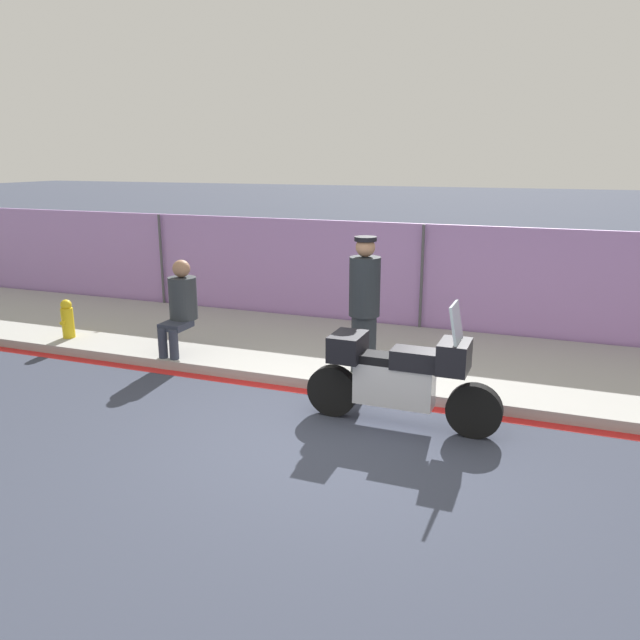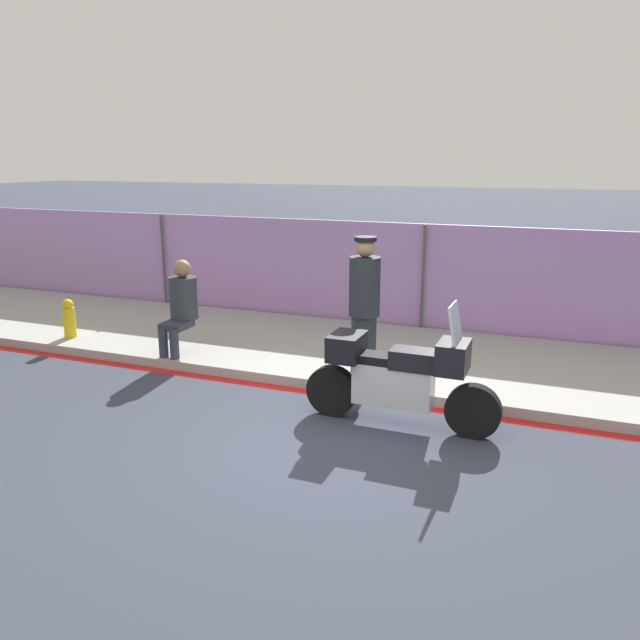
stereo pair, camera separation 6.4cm
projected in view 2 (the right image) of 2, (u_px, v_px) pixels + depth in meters
The scene contains 8 objects.
ground_plane at pixel (329, 443), 6.73m from camera, with size 120.00×120.00×0.00m, color #333847.
sidewalk at pixel (398, 357), 9.39m from camera, with size 38.75×3.14×0.14m.
curb_paint_stripe at pixel (365, 400), 7.91m from camera, with size 38.75×0.18×0.01m.
storefront_fence at pixel (424, 280), 10.66m from camera, with size 36.81×0.17×1.91m.
motorcycle at pixel (398, 376), 7.03m from camera, with size 2.26×0.51×1.49m.
officer_standing at pixel (364, 304), 8.33m from camera, with size 0.42×0.42×1.85m.
person_seated_on_curb at pixel (181, 302), 9.28m from camera, with size 0.42×0.72×1.39m.
fire_hydrant at pixel (69, 318), 10.12m from camera, with size 0.19×0.24×0.63m.
Camera 2 is at (2.14, -5.79, 2.99)m, focal length 35.00 mm.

